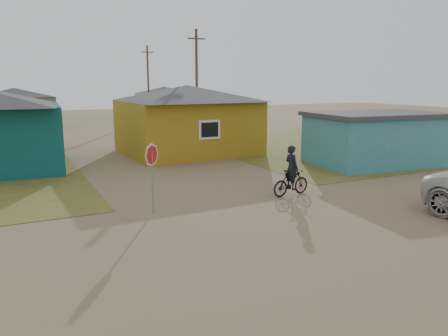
# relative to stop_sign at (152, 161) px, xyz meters

# --- Properties ---
(ground) EXTENTS (120.00, 120.00, 0.00)m
(ground) POSITION_rel_stop_sign_xyz_m (2.94, -3.39, -1.64)
(ground) COLOR #81674A
(grass_ne) EXTENTS (20.00, 18.00, 0.00)m
(grass_ne) POSITION_rel_stop_sign_xyz_m (16.94, 9.61, -1.63)
(grass_ne) COLOR brown
(grass_ne) RESTS_ON ground
(house_yellow) EXTENTS (7.72, 6.76, 3.90)m
(house_yellow) POSITION_rel_stop_sign_xyz_m (5.44, 10.60, 0.36)
(house_yellow) COLOR #A17A18
(house_yellow) RESTS_ON ground
(shed_turquoise) EXTENTS (6.71, 4.93, 2.60)m
(shed_turquoise) POSITION_rel_stop_sign_xyz_m (12.44, 3.11, -0.33)
(shed_turquoise) COLOR teal
(shed_turquoise) RESTS_ON ground
(house_pale_west) EXTENTS (7.04, 6.15, 3.60)m
(house_pale_west) POSITION_rel_stop_sign_xyz_m (-3.06, 30.61, 0.22)
(house_pale_west) COLOR gray
(house_pale_west) RESTS_ON ground
(house_beige_east) EXTENTS (6.95, 6.05, 3.60)m
(house_beige_east) POSITION_rel_stop_sign_xyz_m (12.94, 36.61, 0.22)
(house_beige_east) COLOR tan
(house_beige_east) RESTS_ON ground
(utility_pole_near) EXTENTS (1.40, 0.20, 8.00)m
(utility_pole_near) POSITION_rel_stop_sign_xyz_m (9.44, 18.61, 2.50)
(utility_pole_near) COLOR #4E3C2F
(utility_pole_near) RESTS_ON ground
(utility_pole_far) EXTENTS (1.40, 0.20, 8.00)m
(utility_pole_far) POSITION_rel_stop_sign_xyz_m (10.44, 34.61, 2.50)
(utility_pole_far) COLOR #4E3C2F
(utility_pole_far) RESTS_ON ground
(stop_sign) EXTENTS (0.70, 0.27, 2.21)m
(stop_sign) POSITION_rel_stop_sign_xyz_m (0.00, 0.00, 0.00)
(stop_sign) COLOR gray
(stop_sign) RESTS_ON ground
(cyclist) EXTENTS (1.67, 0.65, 1.83)m
(cyclist) POSITION_rel_stop_sign_xyz_m (5.12, -0.18, -0.97)
(cyclist) COLOR black
(cyclist) RESTS_ON ground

